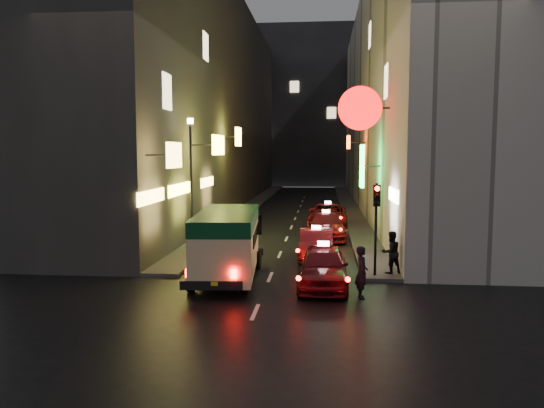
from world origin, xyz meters
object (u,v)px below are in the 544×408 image
(minibus, at_px, (227,237))
(taxi_near, at_px, (323,263))
(pedestrian_crossing, at_px, (362,269))
(traffic_light, at_px, (376,209))
(lamp_post, at_px, (191,175))

(minibus, distance_m, taxi_near, 3.76)
(pedestrian_crossing, distance_m, traffic_light, 3.19)
(traffic_light, xyz_separation_m, lamp_post, (-8.20, 4.53, 1.04))
(pedestrian_crossing, bearing_deg, traffic_light, -22.87)
(minibus, distance_m, traffic_light, 5.68)
(traffic_light, height_order, lamp_post, lamp_post)
(minibus, relative_size, pedestrian_crossing, 3.12)
(traffic_light, bearing_deg, lamp_post, 151.09)
(minibus, relative_size, lamp_post, 0.99)
(minibus, xyz_separation_m, lamp_post, (-2.64, 5.01, 2.09))
(taxi_near, height_order, lamp_post, lamp_post)
(taxi_near, relative_size, traffic_light, 1.56)
(traffic_light, bearing_deg, taxi_near, -147.69)
(taxi_near, relative_size, lamp_post, 0.87)
(minibus, bearing_deg, lamp_post, 117.77)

